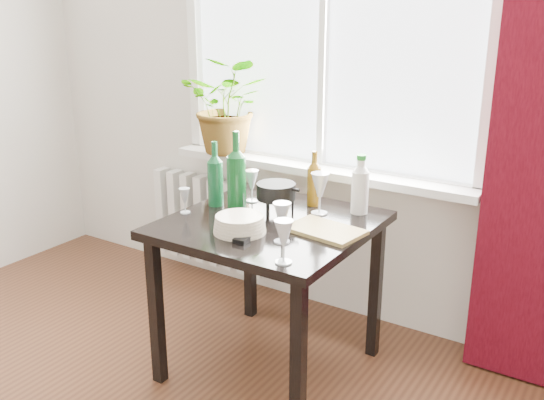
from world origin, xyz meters
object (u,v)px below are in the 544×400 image
Objects in this scene: table at (270,240)px; wineglass_front_right at (282,222)px; cutting_board at (325,230)px; wineglass_back_left at (252,186)px; fondue_pot at (276,198)px; radiator at (210,220)px; cleaning_bottle at (360,184)px; wine_bottle_left at (215,173)px; wine_bottle_right at (236,170)px; potted_plant at (229,105)px; wineglass_far_right at (284,241)px; wineglass_front_left at (185,201)px; wineglass_back_center at (320,193)px; plate_stack at (240,224)px; tv_remote at (249,235)px; bottle_amber at (314,178)px.

table is 0.31m from wineglass_front_right.
wineglass_back_left is at bearing 160.32° from cutting_board.
wineglass_back_left is at bearing 141.05° from fondue_pot.
radiator is 0.94× the size of table.
table is 3.11× the size of cleaning_bottle.
wine_bottle_right reaches higher than wine_bottle_left.
wine_bottle_right is 0.22m from fondue_pot.
radiator is 1.28m from cleaning_bottle.
wineglass_far_right is at bearing -45.02° from potted_plant.
wineglass_front_left is (-0.05, -0.17, -0.10)m from wine_bottle_left.
potted_plant is at bearing 154.04° from wineglass_back_center.
wine_bottle_right is at bearing -42.44° from radiator.
wineglass_far_right is at bearing -40.81° from radiator.
wineglass_far_right is at bearing -87.05° from cutting_board.
tv_remote is (0.06, -0.03, -0.03)m from plate_stack.
wineglass_front_right is 0.77× the size of plate_stack.
fondue_pot is at bearing 126.01° from wineglass_front_right.
wineglass_front_left is (-0.67, 0.23, -0.03)m from wineglass_far_right.
potted_plant is 0.72m from wine_bottle_right.
wineglass_far_right is 1.09× the size of wineglass_back_left.
wine_bottle_left is 0.50m from wineglass_back_center.
wineglass_back_center is (0.78, -0.38, -0.27)m from potted_plant.
wineglass_front_right is at bearing -70.91° from fondue_pot.
potted_plant is 1.35m from wineglass_far_right.
wineglass_front_left is at bearing -105.59° from wine_bottle_left.
tv_remote is at bearing -43.58° from radiator.
wine_bottle_left is 0.32m from fondue_pot.
wine_bottle_left is 0.13m from wine_bottle_right.
wineglass_front_right is 0.83× the size of fondue_pot.
wineglass_front_left is (-0.43, -0.42, -0.07)m from bottle_amber.
cleaning_bottle is 0.19m from wineglass_back_center.
wineglass_front_right is 0.86× the size of wineglass_back_center.
wine_bottle_left is 0.67m from cleaning_bottle.
plate_stack is at bearing -98.94° from table.
bottle_amber is 0.69m from wineglass_far_right.
wine_bottle_right is 1.90× the size of wineglass_back_center.
wine_bottle_left reaches higher than wineglass_back_center.
tv_remote reaches higher than table.
wine_bottle_right is 0.40m from tv_remote.
table is 0.38m from bottle_amber.
potted_plant reaches higher than wineglass_back_center.
potted_plant is at bearing 134.98° from wineglass_far_right.
wineglass_far_right is (0.50, -0.40, -0.10)m from wine_bottle_right.
cleaning_bottle reaches higher than plate_stack.
wineglass_front_right is 1.08× the size of wineglass_back_left.
cleaning_bottle is at bearing 14.96° from fondue_pot.
bottle_amber reaches higher than wineglass_back_center.
cutting_board is at bearing 32.94° from plate_stack.
cleaning_bottle is at bearing -15.82° from radiator.
tv_remote is at bearing -57.00° from wineglass_back_left.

